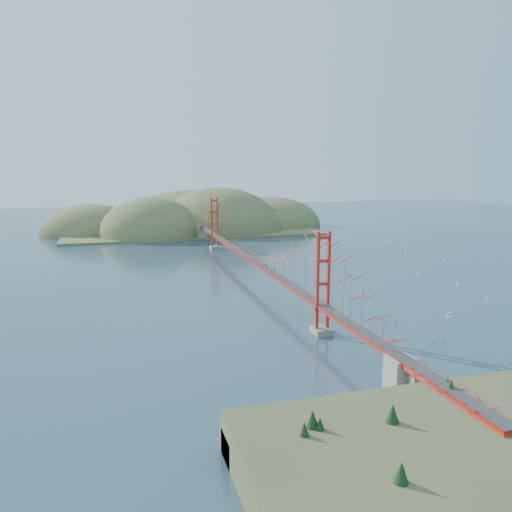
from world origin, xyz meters
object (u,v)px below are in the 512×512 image
object	(u,v)px
bridge	(250,236)
sailboat_2	(487,299)
fort	(416,396)
sailboat_1	(364,258)

from	to	relation	value
bridge	sailboat_2	world-z (taller)	bridge
fort	sailboat_1	distance (m)	62.96
sailboat_1	sailboat_2	bearing A→B (deg)	-87.42
bridge	sailboat_2	distance (m)	37.47
bridge	fort	world-z (taller)	bridge
bridge	sailboat_1	size ratio (longest dim) A/B	141.93
fort	sailboat_2	world-z (taller)	fort
fort	sailboat_1	bearing A→B (deg)	65.39
fort	bridge	bearing A→B (deg)	90.48
fort	sailboat_2	bearing A→B (deg)	41.10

